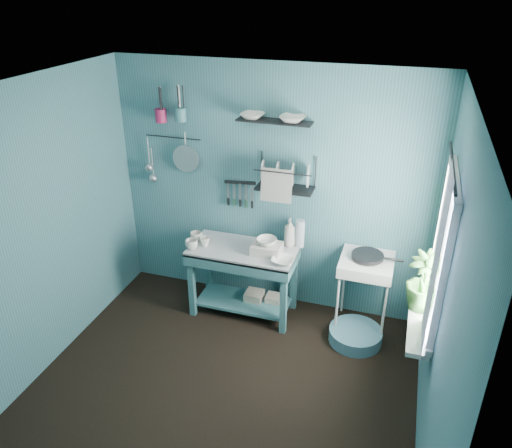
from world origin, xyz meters
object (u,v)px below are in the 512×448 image
(dish_rack, at_px, (285,174))
(utensil_cup_teal, at_px, (181,115))
(water_bottle, at_px, (300,233))
(floor_basin, at_px, (355,335))
(soap_bottle, at_px, (290,232))
(storage_tin_small, at_px, (273,303))
(work_counter, at_px, (243,280))
(mug_right, at_px, (196,237))
(wash_tub, at_px, (267,249))
(frying_pan, at_px, (368,256))
(utensil_cup_magenta, at_px, (161,115))
(hotplate_stand, at_px, (363,294))
(colander, at_px, (186,159))
(mug_left, at_px, (192,244))
(potted_plant, at_px, (424,281))
(mug_mid, at_px, (205,241))

(dish_rack, bearing_deg, utensil_cup_teal, 175.66)
(water_bottle, bearing_deg, floor_basin, -28.16)
(soap_bottle, relative_size, storage_tin_small, 1.49)
(work_counter, relative_size, utensil_cup_teal, 8.16)
(mug_right, xyz_separation_m, water_bottle, (1.02, 0.22, 0.09))
(mug_right, height_order, wash_tub, wash_tub)
(frying_pan, distance_m, utensil_cup_teal, 2.23)
(storage_tin_small, bearing_deg, dish_rack, 69.03)
(work_counter, bearing_deg, wash_tub, -3.13)
(wash_tub, distance_m, frying_pan, 0.96)
(water_bottle, relative_size, utensil_cup_magenta, 2.15)
(utensil_cup_teal, bearing_deg, soap_bottle, -3.54)
(mug_right, distance_m, hotplate_stand, 1.75)
(mug_right, relative_size, water_bottle, 0.44)
(wash_tub, distance_m, floor_basin, 1.19)
(colander, relative_size, floor_basin, 0.55)
(mug_left, bearing_deg, storage_tin_small, 17.10)
(dish_rack, height_order, floor_basin, dish_rack)
(water_bottle, relative_size, colander, 1.00)
(hotplate_stand, bearing_deg, dish_rack, 171.56)
(utensil_cup_magenta, bearing_deg, hotplate_stand, -4.68)
(potted_plant, bearing_deg, mug_left, 168.56)
(hotplate_stand, bearing_deg, floor_basin, -94.10)
(colander, bearing_deg, potted_plant, -20.62)
(frying_pan, height_order, floor_basin, frying_pan)
(soap_bottle, height_order, utensil_cup_teal, utensil_cup_teal)
(water_bottle, height_order, hotplate_stand, water_bottle)
(work_counter, height_order, floor_basin, work_counter)
(colander, height_order, storage_tin_small, colander)
(mug_mid, distance_m, floor_basin, 1.73)
(storage_tin_small, bearing_deg, potted_plant, -26.16)
(hotplate_stand, height_order, utensil_cup_teal, utensil_cup_teal)
(water_bottle, relative_size, utensil_cup_teal, 2.15)
(water_bottle, bearing_deg, utensil_cup_teal, 177.67)
(hotplate_stand, relative_size, storage_tin_small, 3.95)
(work_counter, bearing_deg, potted_plant, -18.13)
(utensil_cup_magenta, bearing_deg, colander, 7.59)
(hotplate_stand, bearing_deg, wash_tub, -173.09)
(water_bottle, xyz_separation_m, utensil_cup_magenta, (-1.45, 0.05, 1.05))
(water_bottle, height_order, frying_pan, water_bottle)
(mug_right, distance_m, storage_tin_small, 1.07)
(mug_left, height_order, water_bottle, water_bottle)
(utensil_cup_teal, xyz_separation_m, potted_plant, (2.39, -0.87, -0.89))
(water_bottle, bearing_deg, utensil_cup_magenta, 178.01)
(hotplate_stand, relative_size, utensil_cup_magenta, 6.07)
(mug_mid, bearing_deg, dish_rack, 20.91)
(mug_right, bearing_deg, colander, 124.44)
(work_counter, bearing_deg, frying_pan, 6.04)
(potted_plant, relative_size, storage_tin_small, 2.41)
(work_counter, height_order, frying_pan, frying_pan)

